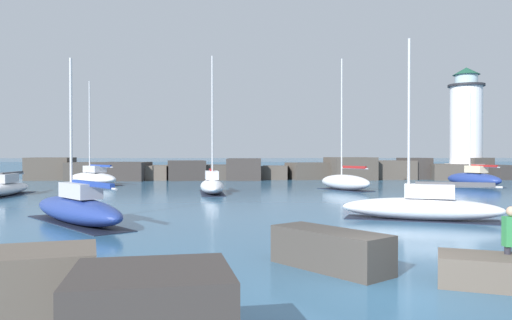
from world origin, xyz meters
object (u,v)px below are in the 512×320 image
(sailboat_moored_0, at_px, (3,188))
(sailboat_moored_5, at_px, (474,178))
(sailboat_moored_7, at_px, (212,185))
(sailboat_moored_1, at_px, (345,182))
(lighthouse, at_px, (466,131))
(sailboat_moored_6, at_px, (422,207))
(person_on_rocks, at_px, (511,240))
(sailboat_moored_3, at_px, (93,178))
(sailboat_moored_4, at_px, (77,208))

(sailboat_moored_0, relative_size, sailboat_moored_5, 0.92)
(sailboat_moored_7, bearing_deg, sailboat_moored_1, 14.56)
(lighthouse, bearing_deg, sailboat_moored_7, -144.88)
(sailboat_moored_6, height_order, person_on_rocks, sailboat_moored_6)
(sailboat_moored_0, distance_m, person_on_rocks, 34.02)
(sailboat_moored_3, height_order, sailboat_moored_5, sailboat_moored_3)
(lighthouse, distance_m, sailboat_moored_1, 26.38)
(sailboat_moored_3, distance_m, sailboat_moored_5, 35.69)
(sailboat_moored_5, height_order, person_on_rocks, sailboat_moored_5)
(person_on_rocks, bearing_deg, sailboat_moored_3, 118.44)
(sailboat_moored_1, bearing_deg, sailboat_moored_4, -130.20)
(sailboat_moored_7, distance_m, person_on_rocks, 27.94)
(sailboat_moored_0, xyz_separation_m, sailboat_moored_3, (2.99, 12.01, 0.15))
(sailboat_moored_4, bearing_deg, sailboat_moored_5, 38.42)
(sailboat_moored_3, relative_size, person_on_rocks, 5.50)
(sailboat_moored_3, xyz_separation_m, sailboat_moored_6, (22.16, -25.94, -0.09))
(sailboat_moored_0, relative_size, sailboat_moored_4, 1.06)
(sailboat_moored_4, height_order, sailboat_moored_5, sailboat_moored_5)
(person_on_rocks, bearing_deg, sailboat_moored_0, 132.64)
(person_on_rocks, bearing_deg, sailboat_moored_5, 65.20)
(lighthouse, relative_size, sailboat_moored_3, 1.33)
(lighthouse, bearing_deg, sailboat_moored_0, -153.16)
(sailboat_moored_3, relative_size, sailboat_moored_5, 1.16)
(sailboat_moored_5, height_order, sailboat_moored_6, sailboat_moored_5)
(sailboat_moored_3, bearing_deg, sailboat_moored_6, -49.50)
(sailboat_moored_3, relative_size, sailboat_moored_7, 0.97)
(sailboat_moored_3, height_order, sailboat_moored_7, sailboat_moored_7)
(sailboat_moored_1, bearing_deg, sailboat_moored_7, -165.44)
(sailboat_moored_4, bearing_deg, sailboat_moored_0, 124.05)
(sailboat_moored_3, distance_m, person_on_rocks, 42.11)
(person_on_rocks, bearing_deg, sailboat_moored_1, 84.83)
(sailboat_moored_1, relative_size, sailboat_moored_4, 1.48)
(sailboat_moored_0, xyz_separation_m, sailboat_moored_7, (14.85, 1.69, 0.09))
(lighthouse, relative_size, sailboat_moored_1, 1.22)
(sailboat_moored_5, xyz_separation_m, sailboat_moored_6, (-13.35, -22.35, -0.12))
(lighthouse, xyz_separation_m, sailboat_moored_3, (-41.39, -10.45, -5.06))
(sailboat_moored_5, relative_size, sailboat_moored_7, 0.83)
(lighthouse, xyz_separation_m, sailboat_moored_4, (-34.65, -36.86, -5.11))
(lighthouse, distance_m, sailboat_moored_6, 41.49)
(sailboat_moored_0, bearing_deg, sailboat_moored_4, -55.95)
(lighthouse, relative_size, sailboat_moored_4, 1.80)
(sailboat_moored_1, relative_size, person_on_rocks, 6.00)
(sailboat_moored_1, height_order, sailboat_moored_5, sailboat_moored_1)
(sailboat_moored_0, distance_m, sailboat_moored_5, 39.40)
(lighthouse, bearing_deg, sailboat_moored_3, -165.83)
(sailboat_moored_7, bearing_deg, sailboat_moored_5, 15.88)
(lighthouse, relative_size, sailboat_moored_6, 1.60)
(sailboat_moored_0, height_order, sailboat_moored_6, sailboat_moored_6)
(sailboat_moored_1, bearing_deg, sailboat_moored_3, 161.75)
(sailboat_moored_6, bearing_deg, sailboat_moored_3, 130.50)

